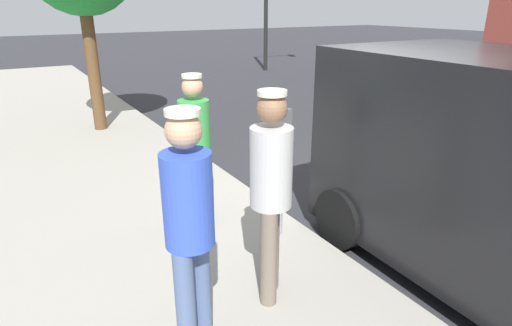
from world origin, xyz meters
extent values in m
plane|color=#2D2D33|center=(0.00, 0.00, 0.00)|extent=(80.00, 80.00, 0.00)
cube|color=#9E998E|center=(3.50, 0.00, 0.07)|extent=(5.00, 32.00, 0.15)
cylinder|color=gray|center=(1.35, 0.27, 0.72)|extent=(0.07, 0.07, 1.15)
cube|color=#4C4C51|center=(1.35, 0.27, 1.44)|extent=(0.14, 0.18, 0.28)
sphere|color=#47474C|center=(1.35, 0.27, 1.61)|extent=(0.12, 0.12, 0.12)
cylinder|color=#726656|center=(2.08, 1.19, 0.59)|extent=(0.14, 0.14, 0.87)
cylinder|color=#726656|center=(1.95, 1.02, 0.59)|extent=(0.14, 0.14, 0.87)
cylinder|color=#B7B7B7|center=(2.01, 1.10, 1.35)|extent=(0.34, 0.34, 0.65)
sphere|color=#8C6647|center=(2.01, 1.10, 1.82)|extent=(0.24, 0.24, 0.24)
cylinder|color=silver|center=(2.01, 1.10, 1.94)|extent=(0.22, 0.22, 0.04)
cylinder|color=#4C608C|center=(2.08, -0.53, 0.57)|extent=(0.14, 0.14, 0.83)
cylinder|color=#4C608C|center=(1.93, -0.37, 0.57)|extent=(0.14, 0.14, 0.83)
cylinder|color=green|center=(2.00, -0.45, 1.29)|extent=(0.34, 0.34, 0.62)
sphere|color=tan|center=(2.00, -0.45, 1.75)|extent=(0.23, 0.23, 0.23)
cylinder|color=silver|center=(2.00, -0.45, 1.86)|extent=(0.21, 0.21, 0.04)
cylinder|color=#4C608C|center=(2.90, 1.38, 0.59)|extent=(0.14, 0.14, 0.87)
cylinder|color=#4C608C|center=(2.72, 1.26, 0.59)|extent=(0.14, 0.14, 0.87)
cylinder|color=blue|center=(2.81, 1.32, 1.35)|extent=(0.34, 0.34, 0.65)
sphere|color=tan|center=(2.81, 1.32, 1.82)|extent=(0.24, 0.24, 0.24)
cylinder|color=silver|center=(2.81, 1.32, 1.94)|extent=(0.22, 0.22, 0.04)
cube|color=black|center=(-0.21, 0.24, 1.56)|extent=(1.84, 0.12, 0.88)
cylinder|color=black|center=(0.75, 0.62, 0.34)|extent=(0.24, 0.69, 0.68)
cylinder|color=black|center=(-1.15, 0.66, 0.34)|extent=(0.24, 0.69, 0.68)
cylinder|color=black|center=(-5.82, -11.43, 2.60)|extent=(0.16, 0.16, 5.20)
cylinder|color=brown|center=(2.11, -5.20, 1.40)|extent=(0.24, 0.24, 2.50)
camera|label=1|loc=(3.72, 3.73, 2.55)|focal=29.87mm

